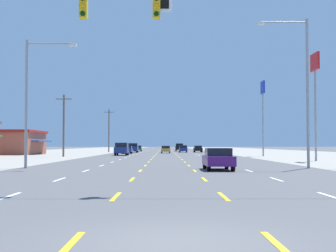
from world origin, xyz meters
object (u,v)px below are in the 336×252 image
sedan_inner_right_nearest (218,159)px  streetlight_right_row_0 (303,83)px  suv_far_left_near (122,149)px  hatchback_inner_right_farther (183,149)px  suv_far_left_far (133,148)px  sedan_far_left_distant_a (138,148)px  pole_sign_right_row_1 (315,78)px  sedan_far_right_farthest (198,149)px  sedan_far_left_mid (127,150)px  sedan_center_turn_midfar (166,149)px  pole_sign_right_row_2 (263,100)px  streetlight_left_row_0 (31,94)px  suv_inner_right_distant_b (179,147)px

sedan_inner_right_nearest → streetlight_right_row_0: 8.74m
suv_far_left_near → hatchback_inner_right_farther: 30.26m
suv_far_left_far → sedan_far_left_distant_a: size_ratio=1.09×
suv_far_left_far → pole_sign_right_row_1: (22.38, -50.81, 7.58)m
pole_sign_right_row_1 → sedan_far_left_distant_a: bearing=108.0°
sedan_far_right_farthest → pole_sign_right_row_1: size_ratio=0.40×
sedan_far_left_mid → suv_far_left_far: bearing=88.7°
suv_far_left_near → streetlight_right_row_0: (16.78, -39.76, 5.13)m
sedan_inner_right_nearest → sedan_center_turn_midfar: 62.23m
sedan_inner_right_nearest → sedan_far_left_distant_a: size_ratio=1.00×
sedan_center_turn_midfar → pole_sign_right_row_1: bearing=-70.9°
sedan_far_right_farthest → pole_sign_right_row_2: size_ratio=0.41×
sedan_center_turn_midfar → pole_sign_right_row_2: pole_sign_right_row_2 is taller
suv_far_left_far → pole_sign_right_row_2: bearing=-55.9°
sedan_far_left_mid → pole_sign_right_row_2: bearing=-41.3°
sedan_far_right_farthest → streetlight_right_row_0: (2.76, -70.13, 5.40)m
pole_sign_right_row_2 → streetlight_left_row_0: bearing=-124.7°
pole_sign_right_row_1 → streetlight_left_row_0: size_ratio=1.21×
sedan_far_left_mid → sedan_far_right_farthest: 22.08m
sedan_far_left_distant_a → sedan_far_left_mid: bearing=-90.5°
suv_far_left_far → sedan_far_left_distant_a: 18.06m
suv_inner_right_distant_b → pole_sign_right_row_2: pole_sign_right_row_2 is taller
suv_far_left_near → sedan_center_turn_midfar: (6.90, 20.00, -0.27)m
suv_far_left_far → sedan_inner_right_nearest: bearing=-81.4°
sedan_far_left_mid → pole_sign_right_row_1: (22.67, -38.45, 7.85)m
suv_far_left_far → suv_inner_right_distant_b: 23.04m
streetlight_left_row_0 → sedan_far_left_mid: bearing=87.2°
streetlight_right_row_0 → suv_far_left_far: bearing=104.3°
sedan_far_right_farthest → suv_inner_right_distant_b: bearing=102.7°
sedan_inner_right_nearest → pole_sign_right_row_1: pole_sign_right_row_1 is taller
suv_far_left_near → suv_inner_right_distant_b: bearing=77.4°
sedan_far_right_farthest → pole_sign_right_row_2: (7.04, -35.58, 7.51)m
sedan_far_right_farthest → streetlight_left_row_0: bearing=-103.5°
pole_sign_right_row_2 → sedan_inner_right_nearest: bearing=-106.2°
suv_far_left_near → suv_inner_right_distant_b: (10.40, 46.47, 0.00)m
sedan_inner_right_nearest → sedan_far_left_mid: bearing=100.8°
suv_far_left_near → hatchback_inner_right_farther: (10.69, 28.31, -0.24)m
suv_inner_right_distant_b → suv_far_left_far: bearing=-116.7°
sedan_center_turn_midfar → streetlight_right_row_0: size_ratio=0.42×
suv_far_left_near → sedan_far_right_farthest: (14.02, 30.37, -0.27)m
hatchback_inner_right_farther → sedan_far_left_distant_a: (-10.68, 15.64, -0.03)m
sedan_far_left_mid → pole_sign_right_row_1: bearing=-59.5°
suv_inner_right_distant_b → sedan_far_right_farthest: bearing=-77.3°
sedan_inner_right_nearest → pole_sign_right_row_1: bearing=54.9°
pole_sign_right_row_2 → suv_far_left_far: bearing=124.1°
hatchback_inner_right_farther → suv_far_left_near: bearing=-110.7°
streetlight_right_row_0 → hatchback_inner_right_farther: bearing=95.1°
suv_far_left_far → pole_sign_right_row_1: pole_sign_right_row_1 is taller
sedan_center_turn_midfar → pole_sign_right_row_1: pole_sign_right_row_1 is taller
suv_far_left_near → streetlight_right_row_0: bearing=-67.1°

